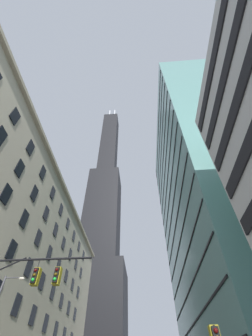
% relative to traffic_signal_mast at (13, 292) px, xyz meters
% --- Properties ---
extents(dark_skyscraper, '(28.15, 28.15, 201.68)m').
position_rel_traffic_signal_mast_xyz_m(dark_skyscraper, '(-14.32, 94.25, 55.87)').
color(dark_skyscraper, black).
rests_on(dark_skyscraper, ground).
extents(glass_office_midrise, '(19.19, 39.48, 59.92)m').
position_rel_traffic_signal_mast_xyz_m(glass_office_midrise, '(24.62, 24.71, 24.43)').
color(glass_office_midrise, slate).
rests_on(glass_office_midrise, ground).
extents(traffic_signal_mast, '(7.76, 0.63, 7.57)m').
position_rel_traffic_signal_mast_xyz_m(traffic_signal_mast, '(0.00, 0.00, 0.00)').
color(traffic_signal_mast, black).
rests_on(traffic_signal_mast, sidewalk_left).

